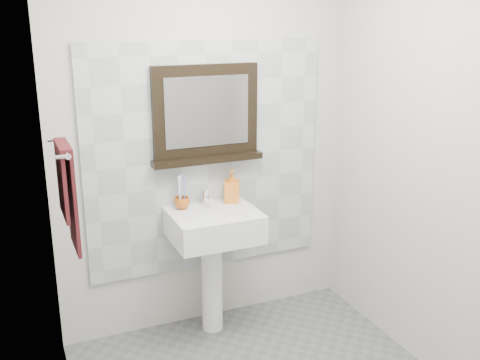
% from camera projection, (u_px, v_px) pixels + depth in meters
% --- Properties ---
extents(back_wall, '(2.00, 0.01, 2.50)m').
position_uv_depth(back_wall, '(206.00, 143.00, 3.64)').
color(back_wall, beige).
rests_on(back_wall, ground).
extents(front_wall, '(2.00, 0.01, 2.50)m').
position_uv_depth(front_wall, '(454.00, 291.00, 1.71)').
color(front_wall, beige).
rests_on(front_wall, ground).
extents(left_wall, '(0.01, 2.20, 2.50)m').
position_uv_depth(left_wall, '(68.00, 220.00, 2.29)').
color(left_wall, beige).
rests_on(left_wall, ground).
extents(right_wall, '(0.01, 2.20, 2.50)m').
position_uv_depth(right_wall, '(448.00, 168.00, 3.05)').
color(right_wall, beige).
rests_on(right_wall, ground).
extents(splashback, '(1.60, 0.02, 1.50)m').
position_uv_depth(splashback, '(207.00, 158.00, 3.66)').
color(splashback, '#AEB8BD').
rests_on(splashback, back_wall).
extents(pedestal_sink, '(0.55, 0.44, 0.96)m').
position_uv_depth(pedestal_sink, '(214.00, 238.00, 3.59)').
color(pedestal_sink, white).
rests_on(pedestal_sink, ground).
extents(toothbrush_cup, '(0.10, 0.10, 0.08)m').
position_uv_depth(toothbrush_cup, '(182.00, 203.00, 3.58)').
color(toothbrush_cup, '#C05816').
rests_on(toothbrush_cup, pedestal_sink).
extents(toothbrushes, '(0.05, 0.04, 0.21)m').
position_uv_depth(toothbrushes, '(181.00, 190.00, 3.55)').
color(toothbrushes, white).
rests_on(toothbrushes, toothbrush_cup).
extents(soap_dispenser, '(0.13, 0.13, 0.21)m').
position_uv_depth(soap_dispenser, '(232.00, 186.00, 3.69)').
color(soap_dispenser, '#DF551A').
rests_on(soap_dispenser, pedestal_sink).
extents(framed_mirror, '(0.73, 0.11, 0.62)m').
position_uv_depth(framed_mirror, '(206.00, 116.00, 3.55)').
color(framed_mirror, black).
rests_on(framed_mirror, back_wall).
extents(towel_bar, '(0.07, 0.40, 0.03)m').
position_uv_depth(towel_bar, '(62.00, 148.00, 2.71)').
color(towel_bar, silver).
rests_on(towel_bar, left_wall).
extents(hand_towel, '(0.06, 0.30, 0.55)m').
position_uv_depth(hand_towel, '(68.00, 189.00, 2.78)').
color(hand_towel, '#330E11').
rests_on(hand_towel, towel_bar).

